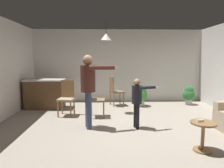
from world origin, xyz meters
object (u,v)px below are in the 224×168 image
person_adult (89,83)px  potted_plant_by_wall (189,94)px  person_child (137,98)px  dining_chair_near_wall (94,98)px  dining_chair_by_counter (67,96)px  dining_chair_centre_back (115,90)px  potted_plant_corner (140,94)px  side_table_by_couch (203,133)px  spare_remote_on_table (200,121)px  kitchen_counter (45,94)px

person_adult → potted_plant_by_wall: (3.34, 2.33, -0.69)m
person_child → dining_chair_near_wall: 1.42m
dining_chair_by_counter → dining_chair_centre_back: bearing=-135.4°
dining_chair_near_wall → potted_plant_corner: 1.96m
person_child → potted_plant_corner: person_child is taller
dining_chair_by_counter → person_child: bearing=153.8°
person_child → dining_chair_by_counter: 2.18m
person_adult → dining_chair_by_counter: 1.41m
potted_plant_corner → dining_chair_centre_back: bearing=173.8°
person_adult → person_child: (1.11, -0.06, -0.33)m
side_table_by_couch → potted_plant_by_wall: potted_plant_by_wall is taller
person_child → dining_chair_by_counter: size_ratio=1.16×
side_table_by_couch → dining_chair_near_wall: size_ratio=0.52×
potted_plant_corner → side_table_by_couch: bearing=-81.8°
spare_remote_on_table → person_child: bearing=127.8°
person_adult → dining_chair_by_counter: size_ratio=1.70×
dining_chair_by_counter → person_adult: bearing=129.5°
person_adult → dining_chair_by_counter: person_adult is taller
dining_chair_near_wall → potted_plant_corner: bearing=129.5°
dining_chair_by_counter → potted_plant_corner: (2.31, 1.05, -0.14)m
kitchen_counter → person_child: 3.38m
dining_chair_by_counter → side_table_by_couch: bearing=145.9°
spare_remote_on_table → dining_chair_near_wall: bearing=132.4°
kitchen_counter → side_table_by_couch: bearing=-41.2°
kitchen_counter → potted_plant_corner: bearing=3.5°
dining_chair_by_counter → potted_plant_by_wall: size_ratio=1.51×
side_table_by_couch → potted_plant_corner: bearing=98.2°
dining_chair_by_counter → potted_plant_by_wall: (4.07, 1.23, -0.18)m
person_child → potted_plant_corner: bearing=153.1°
person_child → potted_plant_corner: (0.47, 2.21, -0.32)m
dining_chair_by_counter → dining_chair_near_wall: (0.80, -0.20, 0.00)m
person_adult → potted_plant_corner: size_ratio=2.32×
potted_plant_by_wall → spare_remote_on_table: bearing=-110.2°
dining_chair_by_counter → dining_chair_centre_back: (1.43, 1.14, 0.00)m
person_adult → kitchen_counter: bearing=-153.9°
dining_chair_centre_back → kitchen_counter: bearing=-99.9°
dining_chair_centre_back → dining_chair_by_counter: bearing=-68.5°
spare_remote_on_table → side_table_by_couch: bearing=-25.4°
kitchen_counter → potted_plant_by_wall: size_ratio=1.91×
kitchen_counter → potted_plant_corner: 3.19m
potted_plant_by_wall → dining_chair_centre_back: bearing=-178.1°
person_adult → side_table_by_couch: bearing=45.5°
dining_chair_near_wall → potted_plant_corner: dining_chair_near_wall is taller
side_table_by_couch → spare_remote_on_table: spare_remote_on_table is taller
dining_chair_centre_back → dining_chair_near_wall: bearing=-42.2°
side_table_by_couch → person_child: size_ratio=0.45×
dining_chair_centre_back → potted_plant_corner: size_ratio=1.37×
dining_chair_by_counter → dining_chair_near_wall: bearing=171.7°
person_child → dining_chair_near_wall: person_child is taller
dining_chair_near_wall → dining_chair_centre_back: bearing=154.6°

